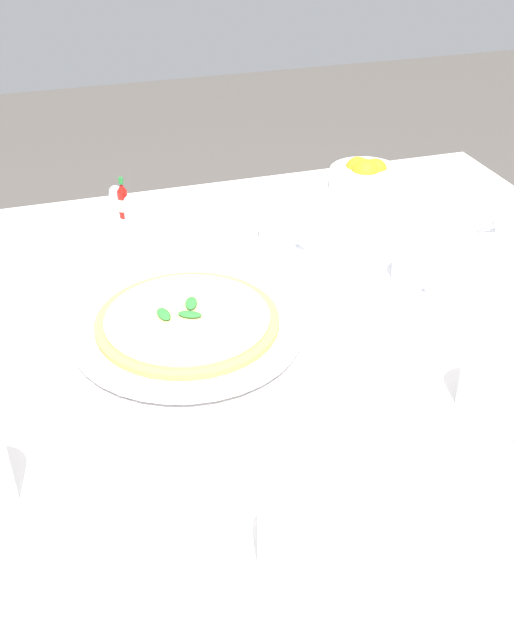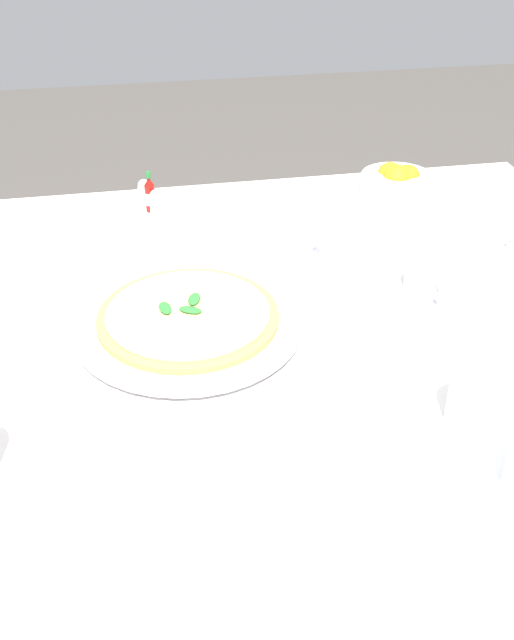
{
  "view_description": "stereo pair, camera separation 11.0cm",
  "coord_description": "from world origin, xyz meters",
  "px_view_note": "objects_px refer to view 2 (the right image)",
  "views": [
    {
      "loc": [
        0.85,
        -0.38,
        1.37
      ],
      "look_at": [
        -0.02,
        -0.1,
        0.76
      ],
      "focal_mm": 40.95,
      "sensor_mm": 36.0,
      "label": 1
    },
    {
      "loc": [
        0.88,
        -0.27,
        1.37
      ],
      "look_at": [
        -0.02,
        -0.1,
        0.76
      ],
      "focal_mm": 40.95,
      "sensor_mm": 36.0,
      "label": 2
    }
  ],
  "objects_px": {
    "hot_sauce_bottle": "(150,195)",
    "salt_shaker": "(156,205)",
    "citrus_bowl": "(397,183)",
    "coffee_cup_near_right": "(299,231)",
    "water_glass_near_left": "(239,537)",
    "pizza": "(188,315)",
    "water_glass_far_right": "(476,396)",
    "pizza_plate": "(189,323)",
    "coffee_cup_left_edge": "(429,276)",
    "pepper_shaker": "(145,194)"
  },
  "relations": [
    {
      "from": "hot_sauce_bottle",
      "to": "pepper_shaker",
      "type": "height_order",
      "value": "hot_sauce_bottle"
    },
    {
      "from": "water_glass_near_left",
      "to": "coffee_cup_left_edge",
      "type": "bearing_deg",
      "value": 140.95
    },
    {
      "from": "salt_shaker",
      "to": "pepper_shaker",
      "type": "bearing_deg",
      "value": -160.35
    },
    {
      "from": "water_glass_far_right",
      "to": "pizza",
      "type": "bearing_deg",
      "value": -129.76
    },
    {
      "from": "water_glass_far_right",
      "to": "water_glass_near_left",
      "type": "height_order",
      "value": "water_glass_near_left"
    },
    {
      "from": "pizza_plate",
      "to": "hot_sauce_bottle",
      "type": "distance_m",
      "value": 0.43
    },
    {
      "from": "water_glass_far_right",
      "to": "citrus_bowl",
      "type": "xyz_separation_m",
      "value": [
        -0.69,
        0.14,
        -0.02
      ]
    },
    {
      "from": "coffee_cup_near_right",
      "to": "coffee_cup_left_edge",
      "type": "bearing_deg",
      "value": 40.6
    },
    {
      "from": "pizza",
      "to": "salt_shaker",
      "type": "height_order",
      "value": "salt_shaker"
    },
    {
      "from": "pizza",
      "to": "hot_sauce_bottle",
      "type": "relative_size",
      "value": 3.34
    },
    {
      "from": "water_glass_near_left",
      "to": "salt_shaker",
      "type": "bearing_deg",
      "value": -178.35
    },
    {
      "from": "hot_sauce_bottle",
      "to": "salt_shaker",
      "type": "relative_size",
      "value": 1.48
    },
    {
      "from": "coffee_cup_near_right",
      "to": "citrus_bowl",
      "type": "height_order",
      "value": "citrus_bowl"
    },
    {
      "from": "water_glass_far_right",
      "to": "coffee_cup_left_edge",
      "type": "bearing_deg",
      "value": 168.64
    },
    {
      "from": "pizza_plate",
      "to": "salt_shaker",
      "type": "xyz_separation_m",
      "value": [
        -0.4,
        -0.02,
        0.01
      ]
    },
    {
      "from": "coffee_cup_left_edge",
      "to": "water_glass_far_right",
      "type": "bearing_deg",
      "value": -11.36
    },
    {
      "from": "coffee_cup_left_edge",
      "to": "water_glass_far_right",
      "type": "xyz_separation_m",
      "value": [
        0.31,
        -0.06,
        0.01
      ]
    },
    {
      "from": "pizza_plate",
      "to": "coffee_cup_near_right",
      "type": "distance_m",
      "value": 0.33
    },
    {
      "from": "citrus_bowl",
      "to": "salt_shaker",
      "type": "relative_size",
      "value": 2.67
    },
    {
      "from": "coffee_cup_left_edge",
      "to": "water_glass_near_left",
      "type": "xyz_separation_m",
      "value": [
        0.48,
        -0.39,
        0.02
      ]
    },
    {
      "from": "hot_sauce_bottle",
      "to": "salt_shaker",
      "type": "xyz_separation_m",
      "value": [
        0.03,
        0.01,
        -0.01
      ]
    },
    {
      "from": "water_glass_near_left",
      "to": "pepper_shaker",
      "type": "height_order",
      "value": "water_glass_near_left"
    },
    {
      "from": "pizza",
      "to": "coffee_cup_left_edge",
      "type": "bearing_deg",
      "value": 94.9
    },
    {
      "from": "hot_sauce_bottle",
      "to": "water_glass_far_right",
      "type": "bearing_deg",
      "value": 27.19
    },
    {
      "from": "coffee_cup_left_edge",
      "to": "coffee_cup_near_right",
      "type": "distance_m",
      "value": 0.26
    },
    {
      "from": "coffee_cup_near_right",
      "to": "hot_sauce_bottle",
      "type": "xyz_separation_m",
      "value": [
        -0.2,
        -0.26,
        0.0
      ]
    },
    {
      "from": "pizza",
      "to": "coffee_cup_near_right",
      "type": "relative_size",
      "value": 2.13
    },
    {
      "from": "coffee_cup_near_right",
      "to": "pepper_shaker",
      "type": "distance_m",
      "value": 0.35
    },
    {
      "from": "water_glass_far_right",
      "to": "citrus_bowl",
      "type": "height_order",
      "value": "water_glass_far_right"
    },
    {
      "from": "water_glass_far_right",
      "to": "hot_sauce_bottle",
      "type": "xyz_separation_m",
      "value": [
        -0.71,
        -0.36,
        -0.01
      ]
    },
    {
      "from": "citrus_bowl",
      "to": "coffee_cup_near_right",
      "type": "bearing_deg",
      "value": -54.38
    },
    {
      "from": "coffee_cup_near_right",
      "to": "citrus_bowl",
      "type": "relative_size",
      "value": 0.87
    },
    {
      "from": "coffee_cup_left_edge",
      "to": "hot_sauce_bottle",
      "type": "bearing_deg",
      "value": -132.88
    },
    {
      "from": "coffee_cup_left_edge",
      "to": "hot_sauce_bottle",
      "type": "relative_size",
      "value": 1.6
    },
    {
      "from": "coffee_cup_near_right",
      "to": "pizza",
      "type": "bearing_deg",
      "value": -44.31
    },
    {
      "from": "pizza",
      "to": "salt_shaker",
      "type": "xyz_separation_m",
      "value": [
        -0.4,
        -0.02,
        0.0
      ]
    },
    {
      "from": "water_glass_far_right",
      "to": "salt_shaker",
      "type": "distance_m",
      "value": 0.77
    },
    {
      "from": "pizza",
      "to": "water_glass_far_right",
      "type": "distance_m",
      "value": 0.44
    },
    {
      "from": "coffee_cup_left_edge",
      "to": "water_glass_far_right",
      "type": "distance_m",
      "value": 0.32
    },
    {
      "from": "water_glass_far_right",
      "to": "hot_sauce_bottle",
      "type": "height_order",
      "value": "water_glass_far_right"
    },
    {
      "from": "coffee_cup_near_right",
      "to": "water_glass_far_right",
      "type": "height_order",
      "value": "water_glass_far_right"
    },
    {
      "from": "pizza_plate",
      "to": "coffee_cup_left_edge",
      "type": "bearing_deg",
      "value": 94.92
    },
    {
      "from": "coffee_cup_near_right",
      "to": "water_glass_near_left",
      "type": "height_order",
      "value": "water_glass_near_left"
    },
    {
      "from": "pizza_plate",
      "to": "water_glass_far_right",
      "type": "xyz_separation_m",
      "value": [
        0.28,
        0.33,
        0.03
      ]
    },
    {
      "from": "coffee_cup_left_edge",
      "to": "salt_shaker",
      "type": "bearing_deg",
      "value": -131.47
    },
    {
      "from": "coffee_cup_near_right",
      "to": "water_glass_near_left",
      "type": "bearing_deg",
      "value": -18.04
    },
    {
      "from": "pepper_shaker",
      "to": "citrus_bowl",
      "type": "bearing_deg",
      "value": 84.95
    },
    {
      "from": "pizza_plate",
      "to": "salt_shaker",
      "type": "distance_m",
      "value": 0.4
    },
    {
      "from": "pizza_plate",
      "to": "coffee_cup_near_right",
      "type": "relative_size",
      "value": 2.69
    },
    {
      "from": "pizza_plate",
      "to": "pizza",
      "type": "height_order",
      "value": "pizza"
    }
  ]
}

